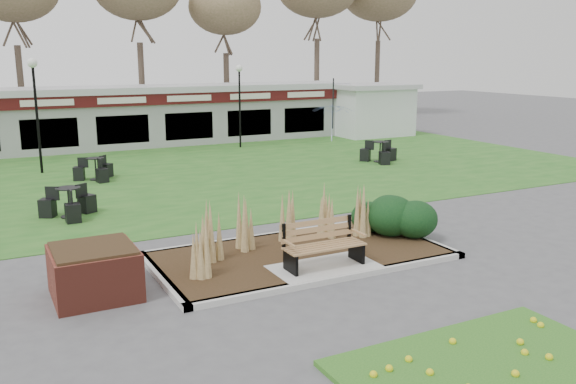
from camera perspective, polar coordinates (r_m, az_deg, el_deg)
name	(u,v)px	position (r m, az deg, el deg)	size (l,w,h in m)	color
ground	(328,275)	(12.51, 3.77, -7.72)	(100.00, 100.00, 0.00)	#515154
lawn	(163,174)	(23.26, -11.60, 1.64)	(34.00, 16.00, 0.02)	#24631F
flower_bed	(500,374)	(9.20, 19.24, -15.80)	(4.20, 3.00, 0.16)	#27651D
planting_bed	(346,232)	(14.12, 5.42, -3.78)	(6.75, 3.40, 1.27)	#312513
park_bench	(322,244)	(12.52, 3.22, -4.84)	(1.70, 0.66, 0.93)	#AC844D
brick_planter	(94,272)	(11.81, -17.66, -7.11)	(1.50, 1.50, 0.95)	brown
food_pavilion	(116,116)	(30.74, -15.82, 6.81)	(24.60, 3.40, 2.90)	#9C9C9F
service_hut	(371,109)	(34.31, 7.75, 7.69)	(4.40, 3.40, 2.83)	silver
lamp_post_mid_right	(35,90)	(24.47, -22.61, 8.79)	(0.35, 0.35, 4.26)	black
lamp_post_far_right	(239,88)	(29.34, -4.57, 9.71)	(0.33, 0.33, 3.93)	black
bistro_set_a	(69,207)	(17.69, -19.78, -1.35)	(1.56, 1.36, 0.83)	black
bistro_set_c	(96,172)	(22.72, -17.53, 1.75)	(1.47, 1.41, 0.79)	black
bistro_set_d	(380,155)	(25.63, 8.60, 3.43)	(1.53, 1.58, 0.86)	black
patio_umbrella	(333,123)	(27.15, 4.21, 6.48)	(2.34, 2.36, 2.28)	black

